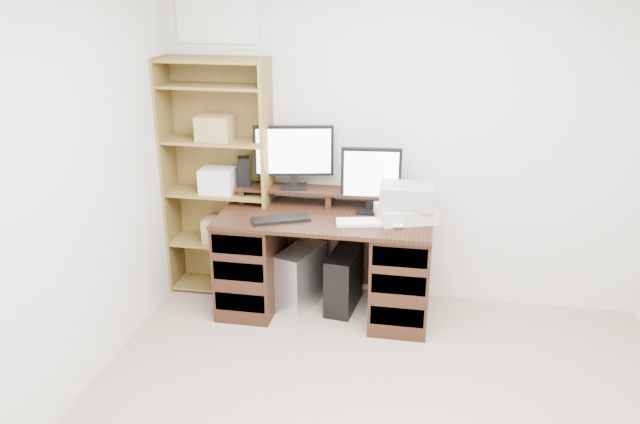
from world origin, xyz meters
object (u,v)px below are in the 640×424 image
(desk, at_px, (325,261))
(monitor_wide, at_px, (294,153))
(printer, at_px, (406,213))
(bookshelf, at_px, (219,177))
(tower_black, at_px, (344,280))
(monitor_small, at_px, (371,177))
(tower_silver, at_px, (301,277))

(desk, xyz_separation_m, monitor_wide, (-0.27, 0.22, 0.74))
(printer, relative_size, bookshelf, 0.21)
(monitor_wide, distance_m, printer, 0.92)
(bookshelf, bearing_deg, desk, -14.06)
(monitor_wide, bearing_deg, printer, -25.98)
(monitor_wide, xyz_separation_m, bookshelf, (-0.58, -0.01, -0.21))
(tower_black, relative_size, bookshelf, 0.25)
(desk, height_order, monitor_small, monitor_small)
(monitor_wide, bearing_deg, monitor_small, -19.79)
(tower_silver, xyz_separation_m, tower_black, (0.32, 0.01, -0.01))
(bookshelf, bearing_deg, tower_silver, -14.12)
(printer, height_order, bookshelf, bookshelf)
(desk, xyz_separation_m, bookshelf, (-0.85, 0.21, 0.53))
(monitor_wide, relative_size, bookshelf, 0.32)
(monitor_small, bearing_deg, tower_black, -160.23)
(printer, distance_m, tower_black, 0.72)
(bookshelf, bearing_deg, monitor_wide, 1.08)
(tower_silver, bearing_deg, bookshelf, -175.76)
(tower_black, bearing_deg, tower_silver, -170.56)
(monitor_wide, relative_size, monitor_small, 1.24)
(bookshelf, bearing_deg, printer, -8.16)
(desk, height_order, tower_black, desk)
(printer, bearing_deg, desk, 160.56)
(monitor_wide, distance_m, monitor_small, 0.59)
(monitor_wide, height_order, bookshelf, bookshelf)
(monitor_small, height_order, tower_silver, monitor_small)
(printer, xyz_separation_m, tower_black, (-0.43, 0.05, -0.58))
(monitor_small, xyz_separation_m, bookshelf, (-1.15, 0.07, -0.08))
(desk, distance_m, monitor_wide, 0.82)
(monitor_small, bearing_deg, monitor_wide, 166.87)
(desk, xyz_separation_m, tower_silver, (-0.19, 0.05, -0.16))
(tower_black, bearing_deg, monitor_wide, 165.12)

